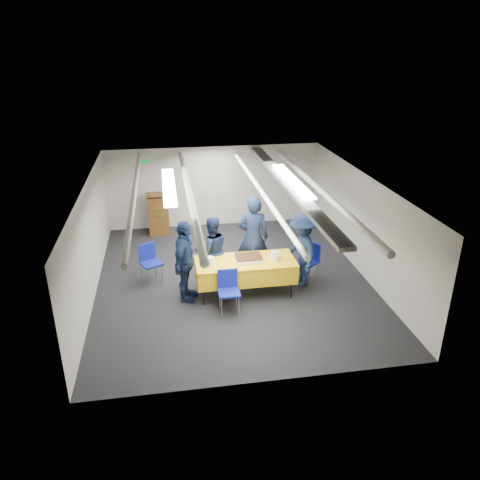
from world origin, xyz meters
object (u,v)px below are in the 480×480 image
object	(u,v)px
chair_near	(228,287)
sheet_cake	(248,258)
chair_right	(310,258)
sailor_a	(253,237)
serving_table	(245,270)
chair_left	(149,259)
podium	(159,213)
sailor_d	(302,250)
sailor_c	(185,262)
sailor_b	(212,251)

from	to	relation	value
chair_near	sheet_cake	bearing A→B (deg)	51.01
chair_right	sailor_a	bearing A→B (deg)	164.41
sheet_cake	chair_near	bearing A→B (deg)	-128.99
serving_table	chair_left	xyz separation A→B (m)	(-2.01, 0.92, -0.03)
podium	sailor_d	world-z (taller)	sailor_d
sailor_a	sailor_c	xyz separation A→B (m)	(-1.56, -0.80, -0.09)
serving_table	chair_left	size ratio (longest dim) A/B	2.41
podium	sailor_c	bearing A→B (deg)	-82.13
podium	sailor_c	xyz separation A→B (m)	(0.52, -3.75, 0.26)
serving_table	chair_near	distance (m)	0.77
chair_near	sailor_c	xyz separation A→B (m)	(-0.81, 0.57, 0.34)
sailor_d	serving_table	bearing A→B (deg)	-86.07
serving_table	sheet_cake	bearing A→B (deg)	16.66
sheet_cake	sailor_a	bearing A→B (deg)	72.17
chair_near	sailor_a	bearing A→B (deg)	61.11
sailor_a	sailor_c	world-z (taller)	sailor_a
sheet_cake	sailor_c	xyz separation A→B (m)	(-1.33, -0.08, 0.06)
serving_table	sailor_c	distance (m)	1.30
sailor_b	chair_left	bearing A→B (deg)	-24.03
podium	sailor_a	xyz separation A→B (m)	(2.08, -2.96, 0.35)
sailor_b	sailor_d	xyz separation A→B (m)	(1.92, -0.38, 0.04)
chair_near	chair_right	xyz separation A→B (m)	(1.99, 1.02, 0.00)
serving_table	sailor_b	size ratio (longest dim) A/B	1.33
chair_right	sailor_a	size ratio (longest dim) A/B	0.45
podium	sailor_d	distance (m)	4.65
chair_right	sailor_b	xyz separation A→B (m)	(-2.18, 0.17, 0.25)
chair_near	chair_left	size ratio (longest dim) A/B	1.00
chair_near	sailor_d	bearing A→B (deg)	25.29
podium	chair_right	world-z (taller)	podium
chair_near	sailor_b	xyz separation A→B (m)	(-0.19, 1.19, 0.25)
sailor_d	sheet_cake	bearing A→B (deg)	-86.55
sheet_cake	sailor_d	bearing A→B (deg)	8.08
sailor_a	chair_left	bearing A→B (deg)	5.50
chair_near	sailor_c	size ratio (longest dim) A/B	0.50
chair_right	sailor_b	bearing A→B (deg)	175.58
sheet_cake	chair_left	size ratio (longest dim) A/B	0.65
chair_near	sailor_b	distance (m)	1.23
sailor_d	sailor_a	bearing A→B (deg)	-124.20
podium	sailor_b	bearing A→B (deg)	-70.08
serving_table	sheet_cake	distance (m)	0.27
sailor_c	sailor_b	bearing A→B (deg)	-25.71
chair_right	sailor_d	world-z (taller)	sailor_d
sailor_a	sailor_d	world-z (taller)	sailor_a
sailor_d	chair_left	bearing A→B (deg)	-107.16
chair_right	sailor_d	xyz separation A→B (m)	(-0.26, -0.21, 0.29)
chair_near	sailor_b	size ratio (longest dim) A/B	0.55
chair_near	sailor_c	bearing A→B (deg)	144.89
chair_left	chair_near	bearing A→B (deg)	-44.77
sheet_cake	chair_right	world-z (taller)	chair_right
sailor_c	podium	bearing A→B (deg)	26.93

